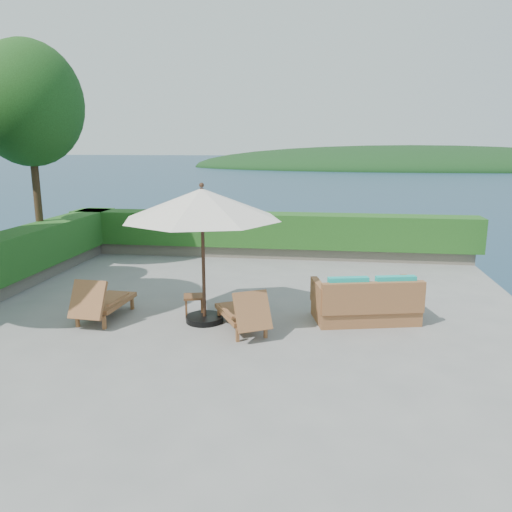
# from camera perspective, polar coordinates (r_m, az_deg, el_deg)

# --- Properties ---
(ground) EXTENTS (12.00, 12.00, 0.00)m
(ground) POSITION_cam_1_polar(r_m,az_deg,el_deg) (10.05, -2.35, -7.06)
(ground) COLOR gray
(ground) RESTS_ON ground
(foundation) EXTENTS (12.00, 12.00, 3.00)m
(foundation) POSITION_cam_1_polar(r_m,az_deg,el_deg) (10.67, -2.27, -14.94)
(foundation) COLOR #544B43
(foundation) RESTS_ON ocean
(ocean) EXTENTS (600.00, 600.00, 0.00)m
(ocean) POSITION_cam_1_polar(r_m,az_deg,el_deg) (11.41, -2.21, -21.40)
(ocean) COLOR #173749
(ocean) RESTS_ON ground
(offshore_island) EXTENTS (126.00, 57.60, 12.60)m
(offshore_island) POSITION_cam_1_polar(r_m,az_deg,el_deg) (151.24, 17.13, 9.63)
(offshore_island) COLOR black
(offshore_island) RESTS_ON ocean
(planter_wall_far) EXTENTS (12.00, 0.60, 0.36)m
(planter_wall_far) POSITION_cam_1_polar(r_m,az_deg,el_deg) (15.34, 1.40, 0.55)
(planter_wall_far) COLOR slate
(planter_wall_far) RESTS_ON ground
(hedge_far) EXTENTS (12.40, 0.90, 1.00)m
(hedge_far) POSITION_cam_1_polar(r_m,az_deg,el_deg) (15.21, 1.41, 3.02)
(hedge_far) COLOR #173F12
(hedge_far) RESTS_ON planter_wall_far
(tree_far) EXTENTS (2.80, 2.80, 6.03)m
(tree_far) POSITION_cam_1_polar(r_m,az_deg,el_deg) (14.73, -24.57, 15.49)
(tree_far) COLOR #3E2C18
(tree_far) RESTS_ON ground
(patio_umbrella) EXTENTS (3.30, 3.30, 2.70)m
(patio_umbrella) POSITION_cam_1_polar(r_m,az_deg,el_deg) (9.36, -6.19, 5.79)
(patio_umbrella) COLOR black
(patio_umbrella) RESTS_ON ground
(lounge_left) EXTENTS (0.78, 1.63, 0.92)m
(lounge_left) POSITION_cam_1_polar(r_m,az_deg,el_deg) (10.25, -17.22, -4.99)
(lounge_left) COLOR #966036
(lounge_left) RESTS_ON ground
(lounge_right) EXTENTS (1.28, 1.63, 0.88)m
(lounge_right) POSITION_cam_1_polar(r_m,az_deg,el_deg) (9.22, -1.43, -6.48)
(lounge_right) COLOR #966036
(lounge_right) RESTS_ON ground
(side_table) EXTENTS (0.50, 0.50, 0.43)m
(side_table) POSITION_cam_1_polar(r_m,az_deg,el_deg) (10.12, -7.11, -4.92)
(side_table) COLOR brown
(side_table) RESTS_ON ground
(wicker_loveseat) EXTENTS (2.17, 1.44, 0.98)m
(wicker_loveseat) POSITION_cam_1_polar(r_m,az_deg,el_deg) (9.97, 12.48, -5.22)
(wicker_loveseat) COLOR #966036
(wicker_loveseat) RESTS_ON ground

